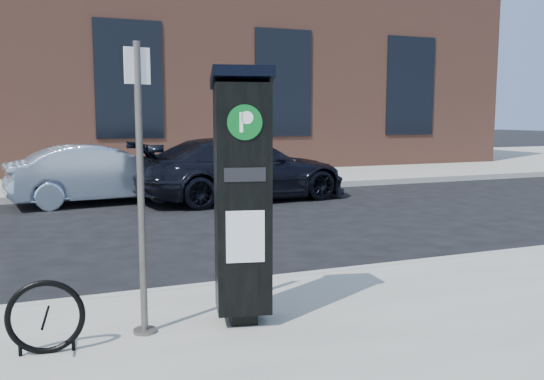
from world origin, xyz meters
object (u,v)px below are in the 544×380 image
parking_kiosk (242,194)px  car_dark (243,169)px  car_silver (101,174)px  sign_pole (141,192)px  bike_rack (46,317)px

parking_kiosk → car_dark: 8.31m
parking_kiosk → car_silver: (-0.36, 8.62, -0.61)m
sign_pole → bike_rack: 1.17m
parking_kiosk → car_silver: bearing=104.9°
bike_rack → car_dark: 9.02m
bike_rack → car_dark: car_dark is taller
sign_pole → car_silver: 8.59m
parking_kiosk → bike_rack: size_ratio=3.79×
car_dark → bike_rack: bearing=145.2°
car_silver → car_dark: bearing=-112.0°
bike_rack → car_dark: bearing=67.3°
bike_rack → car_silver: size_ratio=0.15×
bike_rack → car_silver: (1.23, 8.70, 0.22)m
sign_pole → car_silver: sign_pole is taller
bike_rack → car_dark: (4.29, 7.93, 0.29)m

